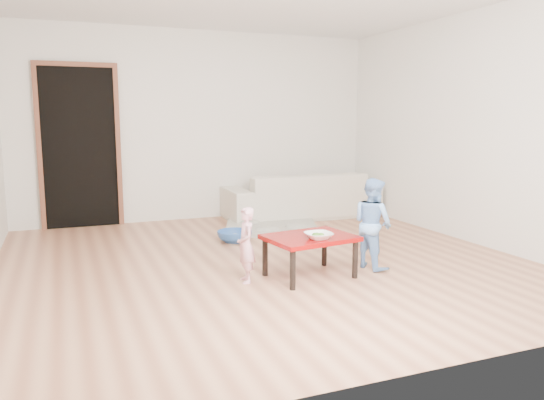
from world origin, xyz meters
TOP-DOWN VIEW (x-y plane):
  - floor at (0.00, 0.00)m, footprint 5.00×5.00m
  - back_wall at (0.00, 2.50)m, footprint 5.00×0.02m
  - right_wall at (2.50, 0.00)m, footprint 0.02×5.00m
  - doorway at (-1.60, 2.48)m, footprint 1.02×0.08m
  - sofa at (1.35, 2.05)m, footprint 2.21×0.91m
  - cushion at (1.06, 1.90)m, footprint 0.53×0.48m
  - red_table at (0.20, -0.63)m, footprint 0.83×0.67m
  - bowl at (0.21, -0.77)m, footprint 0.24×0.24m
  - broccoli at (0.21, -0.77)m, footprint 0.12×0.12m
  - child_pink at (-0.38, -0.56)m, footprint 0.18×0.25m
  - child_blue at (0.88, -0.58)m, footprint 0.39×0.47m
  - basin at (-0.02, 0.92)m, footprint 0.40×0.40m
  - blanket at (0.62, 1.38)m, footprint 1.40×1.28m

SIDE VIEW (x-z plane):
  - floor at x=0.00m, z-range -0.01..0.01m
  - blanket at x=0.62m, z-range 0.00..0.06m
  - basin at x=-0.02m, z-range 0.00..0.13m
  - red_table at x=0.20m, z-range 0.00..0.38m
  - sofa at x=1.35m, z-range 0.00..0.64m
  - child_pink at x=-0.38m, z-range 0.00..0.66m
  - broccoli at x=0.21m, z-range 0.38..0.44m
  - bowl at x=0.21m, z-range 0.38..0.44m
  - child_blue at x=0.88m, z-range 0.00..0.86m
  - cushion at x=1.06m, z-range 0.42..0.56m
  - doorway at x=-1.60m, z-range -0.03..2.08m
  - back_wall at x=0.00m, z-range 0.00..2.60m
  - right_wall at x=2.50m, z-range 0.00..2.60m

